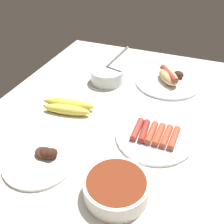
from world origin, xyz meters
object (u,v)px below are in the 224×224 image
object	(u,v)px
plate_grilled_meat	(41,160)
bowl_chili	(116,187)
plate_sausages	(155,136)
plate_hotdog_assembled	(168,80)
bowl_coleslaw	(107,75)
banana_bunch	(68,106)

from	to	relation	value
plate_grilled_meat	bowl_chili	bearing A→B (deg)	-96.05
plate_sausages	bowl_chili	bearing A→B (deg)	170.91
plate_grilled_meat	plate_hotdog_assembled	bearing A→B (deg)	-23.24
bowl_chili	plate_grilled_meat	distance (cm)	23.32
plate_hotdog_assembled	plate_sausages	xyz separation A→B (cm)	(-34.36, -3.10, -0.68)
plate_hotdog_assembled	bowl_coleslaw	bearing A→B (deg)	108.45
bowl_chili	plate_sausages	world-z (taller)	bowl_chili
bowl_coleslaw	plate_sausages	xyz separation A→B (cm)	(-26.58, -26.42, -2.08)
banana_bunch	plate_hotdog_assembled	xyz separation A→B (cm)	(31.09, -28.57, -0.11)
plate_grilled_meat	plate_sausages	distance (cm)	34.06
banana_bunch	plate_sausages	distance (cm)	31.85
banana_bunch	bowl_coleslaw	size ratio (longest dim) A/B	1.29
plate_grilled_meat	plate_sausages	world-z (taller)	plate_grilled_meat
bowl_chili	plate_sausages	size ratio (longest dim) A/B	0.67
banana_bunch	plate_hotdog_assembled	world-z (taller)	plate_hotdog_assembled
bowl_chili	plate_hotdog_assembled	world-z (taller)	plate_hotdog_assembled
plate_hotdog_assembled	plate_grilled_meat	distance (cm)	60.20
bowl_chili	banana_bunch	xyz separation A→B (cm)	(26.67, 27.93, -1.05)
plate_hotdog_assembled	bowl_coleslaw	world-z (taller)	bowl_coleslaw
bowl_coleslaw	plate_grilled_meat	bearing A→B (deg)	179.48
banana_bunch	plate_hotdog_assembled	size ratio (longest dim) A/B	0.74
plate_hotdog_assembled	bowl_coleslaw	size ratio (longest dim) A/B	1.74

